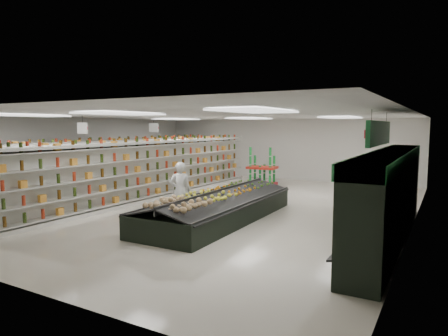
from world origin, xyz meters
The scene contains 15 objects.
floor centered at (0.00, 0.00, 0.00)m, with size 16.00×16.00×0.00m, color beige.
ceiling centered at (0.00, 0.00, 3.20)m, with size 14.00×16.00×0.02m, color white.
wall_back centered at (0.00, 8.00, 1.60)m, with size 14.00×0.02×3.20m, color silver.
wall_left centered at (-7.00, 0.00, 1.60)m, with size 0.02×16.00×3.20m, color silver.
wall_right centered at (7.00, 0.00, 1.60)m, with size 0.02×16.00×3.20m, color silver.
produce_wall_case centered at (6.53, -1.50, 1.24)m, with size 0.93×8.00×2.20m.
aisle_sign_near centered at (-3.80, -2.00, 2.75)m, with size 0.52×0.06×0.75m.
aisle_sign_far centered at (-3.80, 2.00, 2.75)m, with size 0.52×0.06×0.75m.
hortifruti_banner centered at (6.25, -1.50, 2.65)m, with size 0.12×3.20×0.95m.
gondola_left centered at (-4.97, 0.76, 1.02)m, with size 1.35×12.88×2.23m.
gondola_center centered at (-2.30, 0.01, 1.04)m, with size 1.30×13.06×2.26m.
produce_island centered at (1.81, -1.85, 0.42)m, with size 2.32×6.24×0.93m.
soda_endcap centered at (0.24, 4.89, 0.82)m, with size 1.41×1.02×1.69m.
shopper_main centered at (0.80, -2.42, 0.88)m, with size 0.64×0.42×1.76m, color silver.
shopper_background centered at (-3.72, 2.76, 0.74)m, with size 0.72×0.45×1.49m, color tan.
Camera 1 is at (7.78, -12.10, 2.82)m, focal length 32.00 mm.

